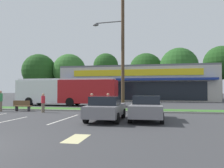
{
  "coord_description": "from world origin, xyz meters",
  "views": [
    {
      "loc": [
        6.47,
        -5.39,
        1.87
      ],
      "look_at": [
        1.95,
        18.1,
        2.55
      ],
      "focal_mm": 34.47,
      "sensor_mm": 36.0,
      "label": 1
    }
  ],
  "objects_px": {
    "bus_stop_bench": "(22,105)",
    "pedestrian_by_pole": "(108,103)",
    "car_0": "(147,108)",
    "car_2": "(93,98)",
    "city_bus": "(67,91)",
    "utility_pole": "(121,44)",
    "pedestrian_near_bench": "(92,104)",
    "pedestrian_far": "(43,103)",
    "car_1": "(106,108)",
    "pedestrian_mid": "(0,101)"
  },
  "relations": [
    {
      "from": "bus_stop_bench",
      "to": "pedestrian_by_pole",
      "type": "relative_size",
      "value": 0.99
    },
    {
      "from": "car_0",
      "to": "car_2",
      "type": "height_order",
      "value": "car_0"
    },
    {
      "from": "city_bus",
      "to": "utility_pole",
      "type": "bearing_deg",
      "value": 145.31
    },
    {
      "from": "pedestrian_near_bench",
      "to": "car_0",
      "type": "bearing_deg",
      "value": 84.15
    },
    {
      "from": "city_bus",
      "to": "pedestrian_near_bench",
      "type": "xyz_separation_m",
      "value": [
        5.54,
        -8.17,
        -0.95
      ]
    },
    {
      "from": "car_2",
      "to": "car_0",
      "type": "bearing_deg",
      "value": 116.37
    },
    {
      "from": "car_2",
      "to": "pedestrian_near_bench",
      "type": "distance_m",
      "value": 14.66
    },
    {
      "from": "utility_pole",
      "to": "pedestrian_near_bench",
      "type": "bearing_deg",
      "value": -123.83
    },
    {
      "from": "bus_stop_bench",
      "to": "pedestrian_by_pole",
      "type": "xyz_separation_m",
      "value": [
        7.84,
        -0.26,
        0.31
      ]
    },
    {
      "from": "pedestrian_near_bench",
      "to": "pedestrian_far",
      "type": "height_order",
      "value": "pedestrian_near_bench"
    },
    {
      "from": "car_1",
      "to": "city_bus",
      "type": "bearing_deg",
      "value": 32.75
    },
    {
      "from": "utility_pole",
      "to": "pedestrian_by_pole",
      "type": "xyz_separation_m",
      "value": [
        -0.77,
        -2.22,
        -5.21
      ]
    },
    {
      "from": "car_1",
      "to": "utility_pole",
      "type": "bearing_deg",
      "value": -0.27
    },
    {
      "from": "utility_pole",
      "to": "pedestrian_mid",
      "type": "bearing_deg",
      "value": -166.2
    },
    {
      "from": "utility_pole",
      "to": "city_bus",
      "type": "relative_size",
      "value": 0.92
    },
    {
      "from": "pedestrian_far",
      "to": "pedestrian_near_bench",
      "type": "bearing_deg",
      "value": -110.19
    },
    {
      "from": "pedestrian_by_pole",
      "to": "pedestrian_mid",
      "type": "distance_m",
      "value": 9.61
    },
    {
      "from": "car_0",
      "to": "car_2",
      "type": "relative_size",
      "value": 0.96
    },
    {
      "from": "utility_pole",
      "to": "car_1",
      "type": "xyz_separation_m",
      "value": [
        -0.03,
        -6.31,
        -5.26
      ]
    },
    {
      "from": "bus_stop_bench",
      "to": "pedestrian_near_bench",
      "type": "relative_size",
      "value": 0.99
    },
    {
      "from": "car_2",
      "to": "pedestrian_by_pole",
      "type": "bearing_deg",
      "value": 110.98
    },
    {
      "from": "car_0",
      "to": "pedestrian_far",
      "type": "height_order",
      "value": "pedestrian_far"
    },
    {
      "from": "pedestrian_near_bench",
      "to": "pedestrian_by_pole",
      "type": "xyz_separation_m",
      "value": [
        1.17,
        0.67,
        -0.0
      ]
    },
    {
      "from": "bus_stop_bench",
      "to": "pedestrian_near_bench",
      "type": "height_order",
      "value": "pedestrian_near_bench"
    },
    {
      "from": "car_0",
      "to": "car_2",
      "type": "distance_m",
      "value": 18.75
    },
    {
      "from": "utility_pole",
      "to": "car_2",
      "type": "bearing_deg",
      "value": 117.85
    },
    {
      "from": "pedestrian_far",
      "to": "pedestrian_mid",
      "type": "bearing_deg",
      "value": 72.93
    },
    {
      "from": "pedestrian_by_pole",
      "to": "pedestrian_mid",
      "type": "height_order",
      "value": "pedestrian_mid"
    },
    {
      "from": "bus_stop_bench",
      "to": "pedestrian_by_pole",
      "type": "height_order",
      "value": "pedestrian_by_pole"
    },
    {
      "from": "car_2",
      "to": "pedestrian_near_bench",
      "type": "relative_size",
      "value": 2.9
    },
    {
      "from": "car_2",
      "to": "pedestrian_far",
      "type": "height_order",
      "value": "pedestrian_far"
    },
    {
      "from": "pedestrian_near_bench",
      "to": "pedestrian_far",
      "type": "bearing_deg",
      "value": -67.9
    },
    {
      "from": "bus_stop_bench",
      "to": "pedestrian_mid",
      "type": "distance_m",
      "value": 1.9
    },
    {
      "from": "city_bus",
      "to": "pedestrian_mid",
      "type": "bearing_deg",
      "value": 70.19
    },
    {
      "from": "pedestrian_by_pole",
      "to": "pedestrian_mid",
      "type": "xyz_separation_m",
      "value": [
        -9.6,
        -0.33,
        0.1
      ]
    },
    {
      "from": "utility_pole",
      "to": "pedestrian_by_pole",
      "type": "distance_m",
      "value": 5.71
    },
    {
      "from": "pedestrian_near_bench",
      "to": "pedestrian_mid",
      "type": "relative_size",
      "value": 0.89
    },
    {
      "from": "bus_stop_bench",
      "to": "pedestrian_far",
      "type": "distance_m",
      "value": 2.46
    },
    {
      "from": "pedestrian_mid",
      "to": "pedestrian_far",
      "type": "xyz_separation_m",
      "value": [
        4.11,
        -0.05,
        -0.12
      ]
    },
    {
      "from": "car_0",
      "to": "car_1",
      "type": "xyz_separation_m",
      "value": [
        -2.43,
        -0.72,
        -0.01
      ]
    },
    {
      "from": "utility_pole",
      "to": "car_2",
      "type": "distance_m",
      "value": 13.74
    },
    {
      "from": "bus_stop_bench",
      "to": "pedestrian_far",
      "type": "bearing_deg",
      "value": 164.92
    },
    {
      "from": "pedestrian_mid",
      "to": "bus_stop_bench",
      "type": "bearing_deg",
      "value": -163.12
    },
    {
      "from": "city_bus",
      "to": "car_0",
      "type": "relative_size",
      "value": 2.73
    },
    {
      "from": "pedestrian_mid",
      "to": "city_bus",
      "type": "bearing_deg",
      "value": -111.76
    },
    {
      "from": "utility_pole",
      "to": "pedestrian_far",
      "type": "xyz_separation_m",
      "value": [
        -6.26,
        -2.6,
        -5.22
      ]
    },
    {
      "from": "pedestrian_by_pole",
      "to": "pedestrian_far",
      "type": "xyz_separation_m",
      "value": [
        -5.49,
        -0.38,
        -0.01
      ]
    },
    {
      "from": "pedestrian_mid",
      "to": "pedestrian_far",
      "type": "distance_m",
      "value": 4.12
    },
    {
      "from": "bus_stop_bench",
      "to": "pedestrian_mid",
      "type": "relative_size",
      "value": 0.88
    },
    {
      "from": "bus_stop_bench",
      "to": "city_bus",
      "type": "bearing_deg",
      "value": -98.94
    }
  ]
}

